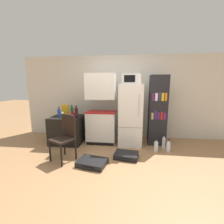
% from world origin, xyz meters
% --- Properties ---
extents(ground_plane, '(24.00, 24.00, 0.00)m').
position_xyz_m(ground_plane, '(0.00, 0.00, 0.00)').
color(ground_plane, '#A3754C').
extents(wall_back, '(6.40, 0.10, 2.41)m').
position_xyz_m(wall_back, '(0.20, 2.00, 1.20)').
color(wall_back, beige).
rests_on(wall_back, ground_plane).
extents(side_table, '(0.82, 0.71, 0.73)m').
position_xyz_m(side_table, '(-1.44, 1.25, 0.36)').
color(side_table, black).
rests_on(side_table, ground_plane).
extents(kitchen_hutch, '(0.78, 0.48, 1.86)m').
position_xyz_m(kitchen_hutch, '(-0.52, 1.37, 0.86)').
color(kitchen_hutch, white).
rests_on(kitchen_hutch, ground_plane).
extents(refrigerator, '(0.60, 0.59, 1.59)m').
position_xyz_m(refrigerator, '(0.27, 1.32, 0.80)').
color(refrigerator, white).
rests_on(refrigerator, ground_plane).
extents(microwave, '(0.45, 0.43, 0.24)m').
position_xyz_m(microwave, '(0.27, 1.32, 1.71)').
color(microwave, silver).
rests_on(microwave, refrigerator).
extents(bookshelf, '(0.45, 0.33, 1.81)m').
position_xyz_m(bookshelf, '(0.97, 1.44, 0.91)').
color(bookshelf, black).
rests_on(bookshelf, ground_plane).
extents(bottle_green_tall, '(0.08, 0.08, 0.28)m').
position_xyz_m(bottle_green_tall, '(-1.37, 1.48, 0.84)').
color(bottle_green_tall, '#1E6028').
rests_on(bottle_green_tall, side_table).
extents(bottle_blue_soda, '(0.09, 0.09, 0.26)m').
position_xyz_m(bottle_blue_soda, '(-1.61, 1.19, 0.84)').
color(bottle_blue_soda, '#1E47A3').
rests_on(bottle_blue_soda, side_table).
extents(bottle_milk_white, '(0.07, 0.07, 0.19)m').
position_xyz_m(bottle_milk_white, '(-1.46, 1.07, 0.81)').
color(bottle_milk_white, white).
rests_on(bottle_milk_white, side_table).
extents(bottle_ketchup_red, '(0.07, 0.07, 0.17)m').
position_xyz_m(bottle_ketchup_red, '(-1.25, 1.21, 0.80)').
color(bottle_ketchup_red, '#AD1914').
rests_on(bottle_ketchup_red, side_table).
extents(bottle_wine_dark, '(0.09, 0.09, 0.31)m').
position_xyz_m(bottle_wine_dark, '(-1.13, 1.16, 0.86)').
color(bottle_wine_dark, black).
rests_on(bottle_wine_dark, side_table).
extents(cereal_box, '(0.19, 0.07, 0.30)m').
position_xyz_m(cereal_box, '(-1.54, 1.41, 0.88)').
color(cereal_box, gold).
rests_on(cereal_box, side_table).
extents(chair, '(0.54, 0.54, 0.95)m').
position_xyz_m(chair, '(-1.08, 0.35, 0.56)').
color(chair, black).
rests_on(chair, ground_plane).
extents(suitcase_large_flat, '(0.55, 0.45, 0.11)m').
position_xyz_m(suitcase_large_flat, '(0.19, 0.54, 0.05)').
color(suitcase_large_flat, black).
rests_on(suitcase_large_flat, ground_plane).
extents(suitcase_small_flat, '(0.62, 0.51, 0.10)m').
position_xyz_m(suitcase_small_flat, '(-0.47, 0.16, 0.05)').
color(suitcase_small_flat, black).
rests_on(suitcase_small_flat, ground_plane).
extents(water_bottle_front, '(0.10, 0.10, 0.30)m').
position_xyz_m(water_bottle_front, '(0.89, 0.94, 0.13)').
color(water_bottle_front, silver).
rests_on(water_bottle_front, ground_plane).
extents(water_bottle_middle, '(0.08, 0.08, 0.33)m').
position_xyz_m(water_bottle_middle, '(1.11, 1.17, 0.14)').
color(water_bottle_middle, silver).
rests_on(water_bottle_middle, ground_plane).
extents(water_bottle_back, '(0.09, 0.09, 0.30)m').
position_xyz_m(water_bottle_back, '(1.17, 0.96, 0.13)').
color(water_bottle_back, silver).
rests_on(water_bottle_back, ground_plane).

